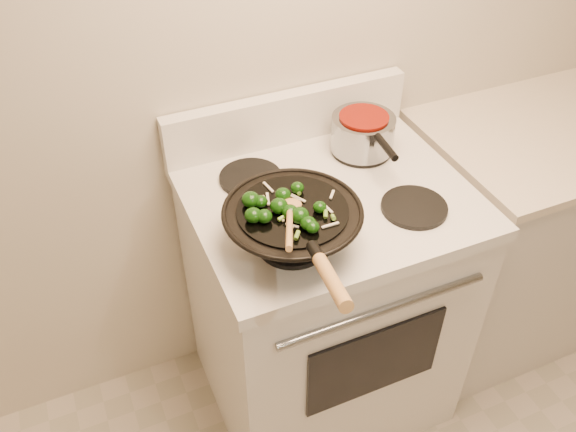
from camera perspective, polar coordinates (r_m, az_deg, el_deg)
name	(u,v)px	position (r m, az deg, el deg)	size (l,w,h in m)	color
stove	(323,300)	(2.02, 3.32, -7.90)	(0.78, 0.67, 1.08)	white
counter_unit	(526,230)	(2.45, 21.38, -1.21)	(0.86, 0.62, 0.91)	silver
wok	(293,225)	(1.49, 0.46, -0.85)	(0.35, 0.57, 0.21)	black
stirfry	(282,209)	(1.44, -0.55, 0.69)	(0.25, 0.23, 0.04)	black
wooden_spoon	(290,216)	(1.40, 0.16, 0.00)	(0.14, 0.25, 0.09)	#B68347
saucepan	(363,133)	(1.84, 7.03, 7.76)	(0.19, 0.31, 0.11)	gray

